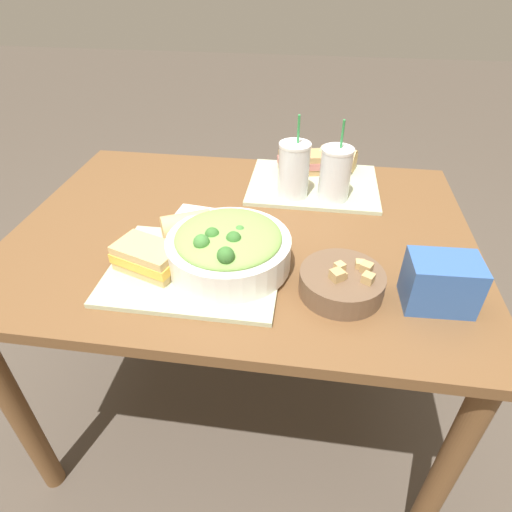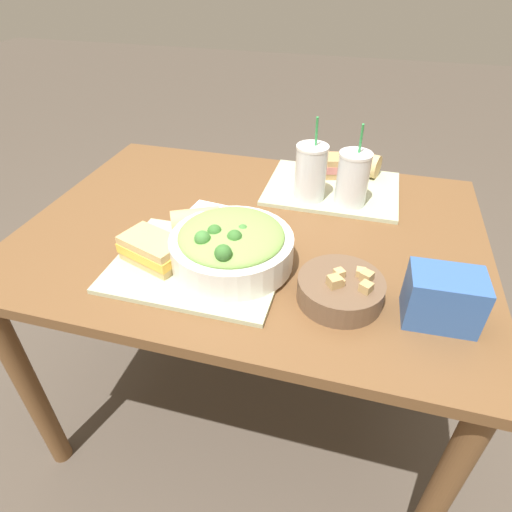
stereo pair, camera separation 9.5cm
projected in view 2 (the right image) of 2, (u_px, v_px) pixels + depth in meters
name	position (u px, v px, depth m)	size (l,w,h in m)	color
ground_plane	(254.00, 395.00, 1.64)	(12.00, 12.00, 0.00)	#4C4238
dining_table	(253.00, 258.00, 1.24)	(1.24, 0.91, 0.76)	brown
tray_near	(198.00, 265.00, 1.03)	(0.41, 0.32, 0.01)	#B2BC99
tray_far	(332.00, 188.00, 1.35)	(0.41, 0.32, 0.01)	#B2BC99
salad_bowl	(230.00, 244.00, 1.00)	(0.29, 0.29, 0.12)	white
soup_bowl	(341.00, 289.00, 0.93)	(0.19, 0.19, 0.08)	brown
sandwich_near	(153.00, 250.00, 1.02)	(0.18, 0.14, 0.06)	tan
baguette_near	(197.00, 222.00, 1.11)	(0.15, 0.12, 0.07)	tan
sandwich_far	(325.00, 166.00, 1.40)	(0.18, 0.12, 0.06)	tan
baguette_far	(361.00, 164.00, 1.40)	(0.13, 0.10, 0.07)	tan
drink_cup_dark	(311.00, 174.00, 1.24)	(0.09, 0.09, 0.25)	silver
drink_cup_red	(352.00, 180.00, 1.22)	(0.09, 0.09, 0.24)	silver
chip_bag	(443.00, 298.00, 0.86)	(0.15, 0.11, 0.12)	#335BA3
napkin_folded	(215.00, 214.00, 1.23)	(0.18, 0.13, 0.00)	white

